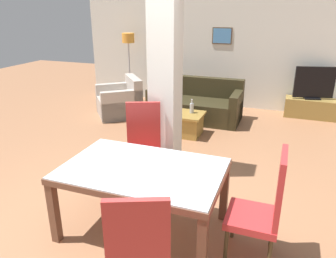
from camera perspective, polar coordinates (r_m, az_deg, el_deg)
ground_plane at (r=3.66m, az=-4.14°, el=-16.85°), size 18.00×18.00×0.00m
back_wall at (r=7.68m, az=11.15°, el=13.76°), size 7.20×0.09×2.70m
divider_pillar at (r=4.32m, az=-0.46°, el=8.99°), size 0.36×0.37×2.70m
dining_table at (r=3.33m, az=-4.40°, el=-8.84°), size 1.59×1.04×0.72m
dining_chair_far_left at (r=4.23m, az=-4.22°, el=-2.62°), size 0.61×0.61×1.08m
dining_chair_near_right at (r=2.52m, az=-5.04°, el=-20.92°), size 0.60×0.60×1.08m
dining_chair_head_right at (r=3.11m, az=16.41°, el=-12.73°), size 0.46×0.46×1.08m
sofa at (r=6.85m, az=4.85°, el=4.14°), size 1.84×0.89×0.82m
armchair at (r=7.11m, az=-8.23°, el=4.62°), size 1.21×1.21×0.81m
coffee_table at (r=5.97m, az=3.24°, el=0.89°), size 0.60×0.57×0.41m
bottle at (r=5.92m, az=4.16°, el=3.73°), size 0.07×0.07×0.25m
tv_stand at (r=7.54m, az=23.54°, el=3.36°), size 1.03×0.40×0.40m
tv_screen at (r=7.42m, az=24.12°, el=7.26°), size 0.79×0.27×0.67m
floor_lamp at (r=8.07m, az=-6.90°, el=14.34°), size 0.29×0.29×1.63m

